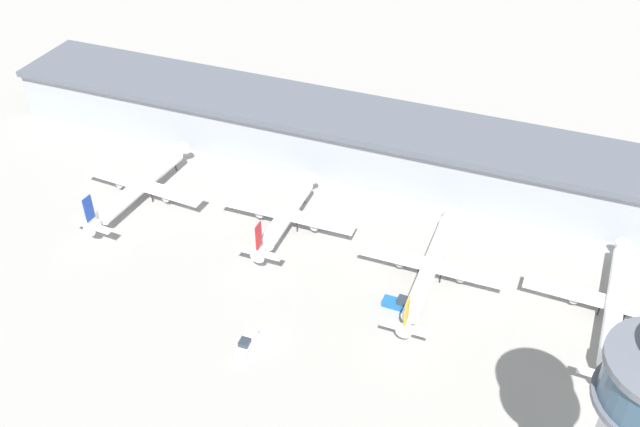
% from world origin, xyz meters
% --- Properties ---
extents(ground_plane, '(1000.00, 1000.00, 0.00)m').
position_xyz_m(ground_plane, '(0.00, 0.00, 0.00)').
color(ground_plane, gray).
extents(terminal_building, '(216.04, 25.00, 15.22)m').
position_xyz_m(terminal_building, '(0.00, 70.00, 7.70)').
color(terminal_building, '#9399A3').
rests_on(terminal_building, ground).
extents(airplane_gate_alpha, '(35.15, 40.50, 13.04)m').
position_xyz_m(airplane_gate_alpha, '(-50.83, 33.23, 4.47)').
color(airplane_gate_alpha, white).
rests_on(airplane_gate_alpha, ground).
extents(airplane_gate_bravo, '(34.66, 33.63, 12.87)m').
position_xyz_m(airplane_gate_bravo, '(-10.95, 35.49, 4.51)').
color(airplane_gate_bravo, white).
rests_on(airplane_gate_bravo, ground).
extents(airplane_gate_charlie, '(33.35, 42.89, 12.11)m').
position_xyz_m(airplane_gate_charlie, '(26.38, 30.03, 4.33)').
color(airplane_gate_charlie, white).
rests_on(airplane_gate_charlie, ground).
extents(airplane_gate_delta, '(38.05, 43.98, 11.96)m').
position_xyz_m(airplane_gate_delta, '(65.52, 32.40, 4.04)').
color(airplane_gate_delta, white).
rests_on(airplane_gate_delta, ground).
extents(service_truck_catering, '(2.68, 7.50, 2.48)m').
position_xyz_m(service_truck_catering, '(-3.24, -3.06, 0.85)').
color(service_truck_catering, black).
rests_on(service_truck_catering, ground).
extents(service_truck_fuel, '(7.24, 2.49, 3.06)m').
position_xyz_m(service_truck_fuel, '(22.70, 19.23, 1.07)').
color(service_truck_fuel, black).
rests_on(service_truck_fuel, ground).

